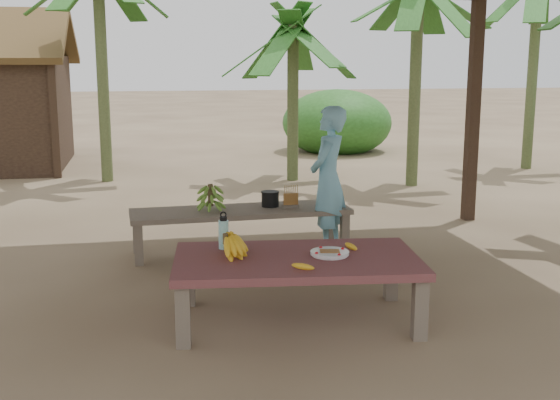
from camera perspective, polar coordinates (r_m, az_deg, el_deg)
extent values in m
plane|color=brown|center=(5.94, 0.04, -7.60)|extent=(80.00, 80.00, 0.00)
cube|color=black|center=(8.75, 15.43, 7.14)|extent=(0.13, 0.13, 2.70)
cube|color=brown|center=(4.86, -7.89, -9.35)|extent=(0.11, 0.11, 0.44)
cube|color=brown|center=(5.04, 11.30, -8.71)|extent=(0.11, 0.11, 0.44)
cube|color=brown|center=(5.65, -7.46, -6.35)|extent=(0.11, 0.11, 0.44)
cube|color=brown|center=(5.81, 9.02, -5.92)|extent=(0.11, 0.11, 0.44)
cube|color=maroon|center=(5.20, 1.37, -4.95)|extent=(1.90, 1.19, 0.06)
cube|color=brown|center=(6.81, -11.41, -3.60)|extent=(0.08, 0.08, 0.40)
cube|color=brown|center=(7.17, 5.28, -2.67)|extent=(0.08, 0.08, 0.40)
cube|color=brown|center=(7.25, -11.55, -2.69)|extent=(0.08, 0.08, 0.40)
cube|color=brown|center=(7.59, 4.17, -1.86)|extent=(0.08, 0.08, 0.40)
cube|color=brown|center=(7.08, -3.21, -0.94)|extent=(2.22, 0.69, 0.05)
cylinder|color=white|center=(5.23, 4.06, -4.46)|extent=(0.27, 0.27, 0.01)
cylinder|color=white|center=(5.23, 4.06, -4.29)|extent=(0.29, 0.29, 0.02)
cube|color=brown|center=(5.23, 4.07, -4.23)|extent=(0.16, 0.13, 0.02)
ellipsoid|color=yellow|center=(4.88, 1.88, -5.43)|extent=(0.17, 0.10, 0.04)
ellipsoid|color=yellow|center=(5.42, 5.79, -3.77)|extent=(0.09, 0.14, 0.04)
cylinder|color=#3EC3B8|center=(5.40, -4.61, -2.82)|extent=(0.08, 0.08, 0.22)
cylinder|color=black|center=(5.37, -4.63, -1.52)|extent=(0.06, 0.06, 0.03)
torus|color=black|center=(5.36, -4.63, -1.21)|extent=(0.05, 0.01, 0.05)
cylinder|color=black|center=(7.18, -0.81, 0.06)|extent=(0.18, 0.18, 0.15)
imported|color=#6CB1CD|center=(7.10, 3.93, 1.67)|extent=(0.60, 0.65, 1.48)
cylinder|color=#596638|center=(11.00, 10.92, 9.09)|extent=(0.18, 0.18, 3.07)
cylinder|color=#596638|center=(11.32, 1.05, 7.80)|extent=(0.18, 0.18, 2.47)
cylinder|color=#596638|center=(11.54, -14.23, 9.87)|extent=(0.18, 0.18, 3.41)
cylinder|color=#596638|center=(13.32, 19.82, 9.52)|extent=(0.18, 0.18, 3.32)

